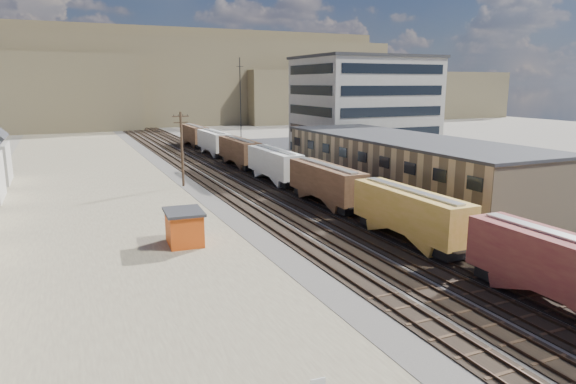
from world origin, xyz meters
name	(u,v)px	position (x,y,z in m)	size (l,w,h in m)	color
ground	(444,286)	(0.00, 0.00, 0.00)	(300.00, 300.00, 0.00)	#6B6356
ballast_bed	(226,173)	(0.00, 50.00, 0.03)	(18.00, 200.00, 0.06)	#4C4742
dirt_yard	(94,197)	(-20.00, 40.00, 0.01)	(24.00, 180.00, 0.03)	#73644F
asphalt_lot	(400,178)	(22.00, 35.00, 0.02)	(26.00, 120.00, 0.04)	#232326
rail_tracks	(223,172)	(-0.55, 50.00, 0.11)	(11.40, 200.00, 0.24)	black
freight_train	(298,171)	(3.80, 31.88, 2.79)	(3.00, 119.74, 4.46)	black
warehouse	(404,167)	(14.98, 25.00, 3.65)	(12.40, 40.40, 7.25)	tan
office_tower	(364,108)	(27.95, 54.95, 9.26)	(22.60, 18.60, 18.45)	#9E998E
utility_pole_north	(182,147)	(-8.50, 42.00, 5.30)	(2.20, 0.32, 10.00)	#382619
radio_mast	(241,110)	(6.00, 60.00, 9.12)	(1.20, 0.16, 18.00)	black
hills_north	(126,82)	(0.17, 167.92, 14.10)	(265.00, 80.00, 32.00)	brown
maintenance_shed	(184,227)	(-14.16, 16.60, 1.54)	(3.42, 4.29, 3.00)	#CC4A13
parked_car_blue	(367,168)	(20.15, 41.29, 0.75)	(2.48, 5.38, 1.49)	navy
parked_car_far	(401,157)	(32.06, 48.47, 0.83)	(1.96, 4.87, 1.66)	white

